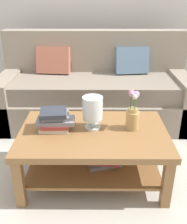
# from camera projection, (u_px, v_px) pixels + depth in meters

# --- Properties ---
(ground_plane) EXTENTS (10.00, 10.00, 0.00)m
(ground_plane) POSITION_uv_depth(u_px,v_px,m) (92.00, 155.00, 2.59)
(ground_plane) COLOR #B7B2A8
(back_wall) EXTENTS (6.40, 0.12, 2.70)m
(back_wall) POSITION_uv_depth(u_px,v_px,m) (93.00, 2.00, 3.52)
(back_wall) COLOR #BCB7B2
(back_wall) RESTS_ON ground
(couch) EXTENTS (2.25, 0.90, 1.06)m
(couch) POSITION_uv_depth(u_px,v_px,m) (95.00, 92.00, 3.18)
(couch) COLOR gray
(couch) RESTS_ON ground
(coffee_table) EXTENTS (1.19, 0.77, 0.46)m
(coffee_table) POSITION_uv_depth(u_px,v_px,m) (94.00, 145.00, 2.15)
(coffee_table) COLOR olive
(coffee_table) RESTS_ON ground
(book_stack_main) EXTENTS (0.30, 0.22, 0.16)m
(book_stack_main) POSITION_uv_depth(u_px,v_px,m) (55.00, 120.00, 2.09)
(book_stack_main) COLOR beige
(book_stack_main) RESTS_ON coffee_table
(glass_hurricane_vase) EXTENTS (0.16, 0.16, 0.27)m
(glass_hurricane_vase) POSITION_uv_depth(u_px,v_px,m) (93.00, 109.00, 2.07)
(glass_hurricane_vase) COLOR silver
(glass_hurricane_vase) RESTS_ON coffee_table
(flower_pitcher) EXTENTS (0.11, 0.12, 0.33)m
(flower_pitcher) POSITION_uv_depth(u_px,v_px,m) (133.00, 113.00, 2.08)
(flower_pitcher) COLOR tan
(flower_pitcher) RESTS_ON coffee_table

